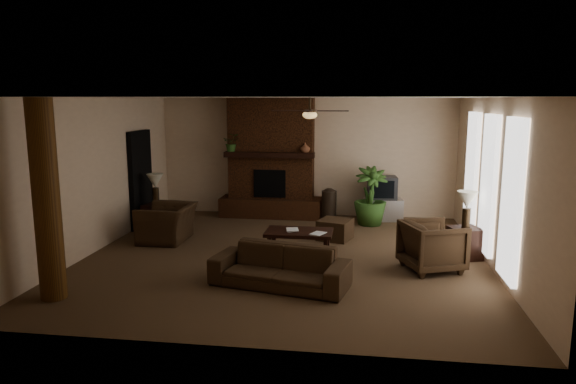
# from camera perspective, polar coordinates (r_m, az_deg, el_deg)

# --- Properties ---
(room_shell) EXTENTS (7.00, 7.00, 7.00)m
(room_shell) POSITION_cam_1_polar(r_m,az_deg,el_deg) (9.08, -0.35, 1.42)
(room_shell) COLOR brown
(room_shell) RESTS_ON ground
(fireplace) EXTENTS (2.40, 0.70, 2.80)m
(fireplace) POSITION_cam_1_polar(r_m,az_deg,el_deg) (12.39, -1.85, 2.62)
(fireplace) COLOR #532B16
(fireplace) RESTS_ON ground
(windows) EXTENTS (0.08, 3.65, 2.35)m
(windows) POSITION_cam_1_polar(r_m,az_deg,el_deg) (9.44, 21.04, 0.77)
(windows) COLOR white
(windows) RESTS_ON ground
(log_column) EXTENTS (0.36, 0.36, 2.80)m
(log_column) POSITION_cam_1_polar(r_m,az_deg,el_deg) (7.87, -24.87, -0.88)
(log_column) COLOR brown
(log_column) RESTS_ON ground
(doorway) EXTENTS (0.10, 1.00, 2.10)m
(doorway) POSITION_cam_1_polar(r_m,az_deg,el_deg) (11.81, -15.78, 1.36)
(doorway) COLOR black
(doorway) RESTS_ON ground
(ceiling_fan) EXTENTS (1.35, 1.35, 0.37)m
(ceiling_fan) POSITION_cam_1_polar(r_m,az_deg,el_deg) (9.23, 2.40, 8.60)
(ceiling_fan) COLOR #2F2215
(ceiling_fan) RESTS_ON ceiling
(sofa) EXTENTS (2.13, 1.03, 0.80)m
(sofa) POSITION_cam_1_polar(r_m,az_deg,el_deg) (7.87, -0.88, -7.44)
(sofa) COLOR #3C2A1A
(sofa) RESTS_ON ground
(armchair_left) EXTENTS (0.71, 1.10, 0.96)m
(armchair_left) POSITION_cam_1_polar(r_m,az_deg,el_deg) (10.57, -13.07, -2.68)
(armchair_left) COLOR #3C2A1A
(armchair_left) RESTS_ON ground
(armchair_right) EXTENTS (1.07, 1.10, 0.89)m
(armchair_right) POSITION_cam_1_polar(r_m,az_deg,el_deg) (8.88, 15.52, -5.45)
(armchair_right) COLOR #3C2A1A
(armchair_right) RESTS_ON ground
(coffee_table) EXTENTS (1.20, 0.70, 0.43)m
(coffee_table) POSITION_cam_1_polar(r_m,az_deg,el_deg) (9.45, 1.21, -4.59)
(coffee_table) COLOR black
(coffee_table) RESTS_ON ground
(ottoman) EXTENTS (0.75, 0.75, 0.40)m
(ottoman) POSITION_cam_1_polar(r_m,az_deg,el_deg) (10.50, 5.16, -4.10)
(ottoman) COLOR #3C2A1A
(ottoman) RESTS_ON ground
(tv_stand) EXTENTS (0.91, 0.62, 0.50)m
(tv_stand) POSITION_cam_1_polar(r_m,az_deg,el_deg) (12.30, 10.33, -1.87)
(tv_stand) COLOR #B9B9BB
(tv_stand) RESTS_ON ground
(tv) EXTENTS (0.69, 0.58, 0.52)m
(tv) POSITION_cam_1_polar(r_m,az_deg,el_deg) (12.20, 10.24, 0.47)
(tv) COLOR #363639
(tv) RESTS_ON tv_stand
(floor_vase) EXTENTS (0.34, 0.34, 0.77)m
(floor_vase) POSITION_cam_1_polar(r_m,az_deg,el_deg) (12.01, 4.51, -1.15)
(floor_vase) COLOR black
(floor_vase) RESTS_ON ground
(floor_plant) EXTENTS (1.06, 1.45, 0.73)m
(floor_plant) POSITION_cam_1_polar(r_m,az_deg,el_deg) (11.77, 8.95, -1.81)
(floor_plant) COLOR #365E25
(floor_plant) RESTS_ON ground
(side_table_left) EXTENTS (0.62, 0.62, 0.55)m
(side_table_left) POSITION_cam_1_polar(r_m,az_deg,el_deg) (11.58, -14.07, -2.65)
(side_table_left) COLOR black
(side_table_left) RESTS_ON ground
(lamp_left) EXTENTS (0.39, 0.39, 0.65)m
(lamp_left) POSITION_cam_1_polar(r_m,az_deg,el_deg) (11.51, -14.31, 0.95)
(lamp_left) COLOR #2F2215
(lamp_left) RESTS_ON side_table_left
(side_table_right) EXTENTS (0.63, 0.63, 0.55)m
(side_table_right) POSITION_cam_1_polar(r_m,az_deg,el_deg) (9.74, 18.72, -5.29)
(side_table_right) COLOR black
(side_table_right) RESTS_ON ground
(lamp_right) EXTENTS (0.45, 0.45, 0.65)m
(lamp_right) POSITION_cam_1_polar(r_m,az_deg,el_deg) (9.57, 18.98, -1.11)
(lamp_right) COLOR #2F2215
(lamp_right) RESTS_ON side_table_right
(mantel_plant) EXTENTS (0.45, 0.48, 0.33)m
(mantel_plant) POSITION_cam_1_polar(r_m,az_deg,el_deg) (12.29, -6.17, 5.17)
(mantel_plant) COLOR #365E25
(mantel_plant) RESTS_ON fireplace
(mantel_vase) EXTENTS (0.26, 0.27, 0.22)m
(mantel_vase) POSITION_cam_1_polar(r_m,az_deg,el_deg) (11.98, 1.89, 4.84)
(mantel_vase) COLOR #91573A
(mantel_vase) RESTS_ON fireplace
(book_a) EXTENTS (0.22, 0.07, 0.29)m
(book_a) POSITION_cam_1_polar(r_m,az_deg,el_deg) (9.41, -0.18, -3.39)
(book_a) COLOR #999999
(book_a) RESTS_ON coffee_table
(book_b) EXTENTS (0.20, 0.11, 0.29)m
(book_b) POSITION_cam_1_polar(r_m,az_deg,el_deg) (9.22, 2.72, -3.68)
(book_b) COLOR #999999
(book_b) RESTS_ON coffee_table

